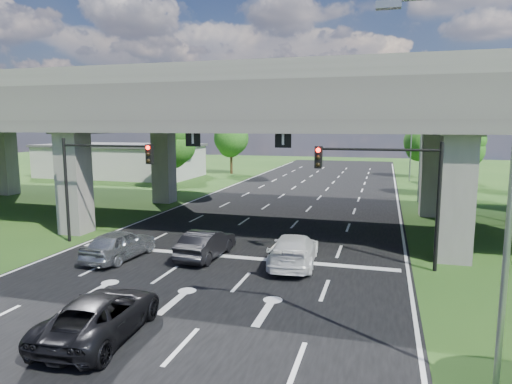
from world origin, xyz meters
The scene contains 19 objects.
ground centered at (0.00, 0.00, 0.00)m, with size 160.00×160.00×0.00m, color #204416.
road centered at (0.00, 10.00, 0.01)m, with size 18.00×120.00×0.03m, color black.
overpass centered at (0.00, 12.00, 7.92)m, with size 80.00×15.00×10.00m.
warehouse centered at (-26.00, 35.00, 2.00)m, with size 20.00×10.00×4.00m, color #9E9E99.
signal_right centered at (7.82, 3.94, 4.19)m, with size 5.76×0.54×6.00m.
signal_left centered at (-7.82, 3.94, 4.19)m, with size 5.76×0.54×6.00m.
streetlight_near centered at (10.10, -6.00, 5.85)m, with size 3.38×0.25×10.00m.
streetlight_far centered at (10.10, 24.00, 5.85)m, with size 3.38×0.25×10.00m.
streetlight_beyond centered at (10.10, 40.00, 5.85)m, with size 3.38×0.25×10.00m.
tree_left_near centered at (-13.95, 26.00, 4.82)m, with size 4.50×4.50×7.80m.
tree_left_mid centered at (-16.95, 34.00, 4.17)m, with size 3.91×3.90×6.76m.
tree_left_far centered at (-12.95, 42.00, 5.14)m, with size 4.80×4.80×8.32m.
tree_right_near centered at (13.05, 28.00, 4.50)m, with size 4.20×4.20×7.28m.
tree_right_mid centered at (16.05, 36.00, 4.17)m, with size 3.91×3.90×6.76m.
tree_right_far centered at (12.05, 44.00, 4.82)m, with size 4.50×4.50×7.80m.
car_silver centered at (-5.11, 1.58, 0.79)m, with size 1.79×4.46×1.52m, color #A6AAAE.
car_dark centered at (-1.01, 3.00, 0.75)m, with size 1.53×4.37×1.44m, color black.
car_white centered at (3.52, 3.00, 0.78)m, with size 2.09×5.15×1.49m, color silver.
car_trailing centered at (-0.94, -6.07, 0.73)m, with size 2.34×5.07×1.41m, color black.
Camera 1 is at (7.57, -17.97, 6.72)m, focal length 32.00 mm.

